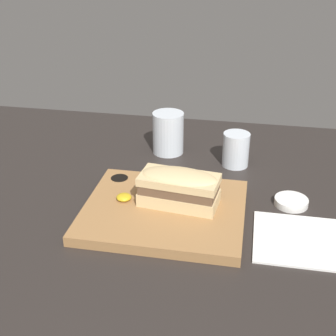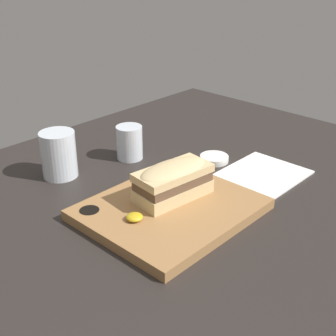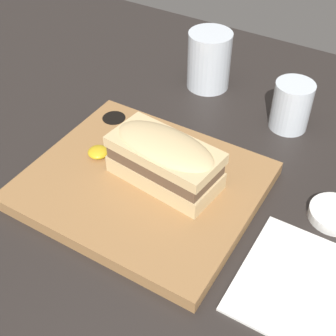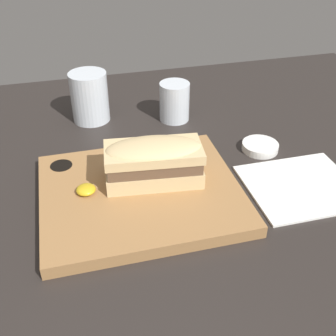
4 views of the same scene
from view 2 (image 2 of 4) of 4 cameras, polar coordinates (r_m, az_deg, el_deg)
dining_table at (r=87.63cm, az=-4.05°, el=-6.18°), size 141.35×91.90×2.00cm
serving_board at (r=86.42cm, az=0.20°, el=-5.06°), size 30.01×25.77×2.02cm
sandwich at (r=86.75cm, az=0.63°, el=-1.39°), size 15.39×8.70×6.88cm
mustard_dollop at (r=81.34cm, az=-4.11°, el=-5.99°), size 2.94×2.94×1.17cm
water_glass at (r=101.34cm, az=-13.34°, el=1.21°), size 7.45×7.45×9.98cm
wine_glass at (r=107.96cm, az=-4.72°, el=2.98°), size 6.02×6.02×7.79cm
napkin at (r=103.01cm, az=11.48°, el=-0.73°), size 17.38×15.43×0.40cm
condiment_dish at (r=107.59cm, az=5.65°, el=1.15°), size 6.57×6.57×1.35cm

